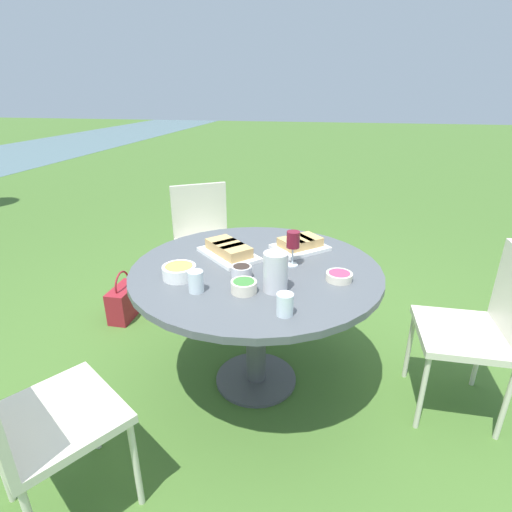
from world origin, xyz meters
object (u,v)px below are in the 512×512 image
object	(u,v)px
chair_near_left	(204,233)
handbag	(125,301)
chair_near_right	(28,414)
water_pitcher	(275,272)
chair_far_back	(483,322)
dining_table	(256,284)
wine_glass	(293,241)

from	to	relation	value
chair_near_left	handbag	world-z (taller)	chair_near_left
chair_near_right	water_pitcher	bearing A→B (deg)	-47.17
chair_far_back	water_pitcher	distance (m)	1.06
dining_table	chair_near_right	xyz separation A→B (m)	(-0.94, 0.62, -0.10)
chair_far_back	water_pitcher	bearing A→B (deg)	103.75
wine_glass	water_pitcher	bearing A→B (deg)	171.08
dining_table	chair_far_back	size ratio (longest dim) A/B	1.45
water_pitcher	handbag	size ratio (longest dim) A/B	0.50
chair_near_left	chair_near_right	distance (m)	1.93
chair_near_right	wine_glass	bearing A→B (deg)	-38.97
chair_near_left	handbag	size ratio (longest dim) A/B	2.42
chair_near_left	chair_far_back	bearing A→B (deg)	-119.62
chair_far_back	water_pitcher	size ratio (longest dim) A/B	4.86
chair_far_back	wine_glass	distance (m)	1.00
chair_far_back	wine_glass	xyz separation A→B (m)	(0.05, 0.94, 0.33)
dining_table	water_pitcher	world-z (taller)	water_pitcher
chair_near_right	chair_far_back	bearing A→B (deg)	-61.55
wine_glass	handbag	xyz separation A→B (m)	(0.45, 1.27, -0.73)
water_pitcher	wine_glass	xyz separation A→B (m)	(0.29, -0.05, 0.04)
handbag	water_pitcher	bearing A→B (deg)	-121.28
chair_near_left	chair_far_back	xyz separation A→B (m)	(-0.99, -1.73, 0.00)
chair_near_right	water_pitcher	xyz separation A→B (m)	(0.70, -0.76, 0.29)
wine_glass	chair_near_right	bearing A→B (deg)	141.03
chair_near_left	wine_glass	bearing A→B (deg)	-139.67
chair_near_right	handbag	size ratio (longest dim) A/B	2.42
dining_table	wine_glass	size ratio (longest dim) A/B	6.92
chair_near_left	chair_far_back	size ratio (longest dim) A/B	1.00
chair_near_left	wine_glass	size ratio (longest dim) A/B	4.79
wine_glass	dining_table	bearing A→B (deg)	106.45
chair_near_left	water_pitcher	world-z (taller)	water_pitcher
dining_table	handbag	xyz separation A→B (m)	(0.50, 1.08, -0.50)
dining_table	chair_near_left	size ratio (longest dim) A/B	1.45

